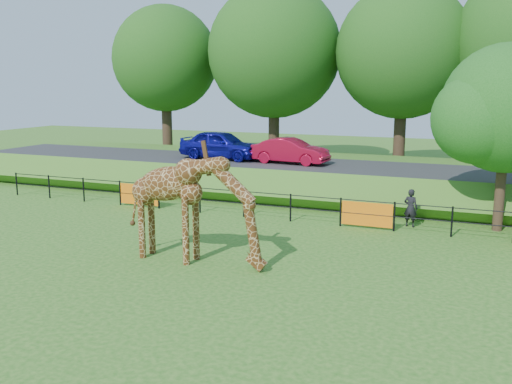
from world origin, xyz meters
TOP-DOWN VIEW (x-y plane):
  - ground at (0.00, 0.00)m, footprint 90.00×90.00m
  - giraffe at (-0.95, 1.98)m, footprint 4.64×1.00m
  - perimeter_fence at (0.00, 8.00)m, footprint 28.07×0.10m
  - embankment at (0.00, 15.50)m, footprint 40.00×9.00m
  - road at (0.00, 14.00)m, footprint 40.00×5.00m
  - car_blue at (-5.98, 14.13)m, footprint 4.50×2.02m
  - car_red at (-2.06, 13.91)m, footprint 3.91×1.64m
  - visitor at (4.45, 8.95)m, footprint 0.59×0.46m
  - tree_east at (7.60, 9.63)m, footprint 5.40×4.71m
  - bg_tree_line at (1.89, 22.00)m, footprint 37.30×8.80m

SIDE VIEW (x-z plane):
  - ground at x=0.00m, z-range 0.00..0.00m
  - perimeter_fence at x=0.00m, z-range 0.00..1.10m
  - embankment at x=0.00m, z-range 0.00..1.30m
  - visitor at x=4.45m, z-range 0.00..1.45m
  - road at x=0.00m, z-range 1.30..1.42m
  - giraffe at x=-0.95m, z-range 0.00..3.30m
  - car_red at x=-2.06m, z-range 1.42..2.67m
  - car_blue at x=-5.98m, z-range 1.42..2.92m
  - tree_east at x=7.60m, z-range 0.90..7.66m
  - bg_tree_line at x=1.89m, z-range 1.28..13.10m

